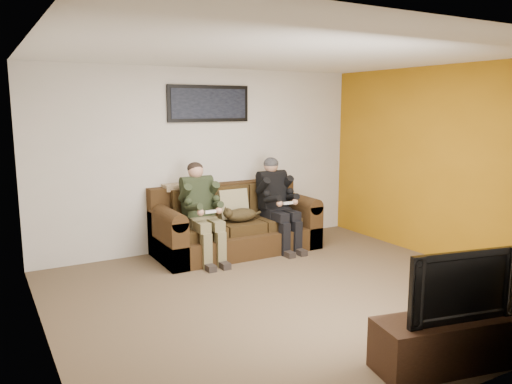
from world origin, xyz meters
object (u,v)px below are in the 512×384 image
sofa (234,226)px  cat (240,215)px  person_left (201,206)px  person_right (277,198)px  tv_stand (453,341)px  television (457,283)px  framed_poster (209,104)px

sofa → cat: sofa is taller
person_left → cat: bearing=-0.8°
person_left → person_right: person_right is taller
tv_stand → cat: bearing=102.5°
tv_stand → television: television is taller
person_right → television: size_ratio=1.34×
cat → television: size_ratio=0.67×
person_left → cat: 0.61m
person_left → tv_stand: person_left is taller
person_right → person_left: bearing=-180.0°
person_left → person_right: bearing=0.0°
person_right → cat: 0.64m
sofa → television: 3.80m
framed_poster → tv_stand: bearing=-86.9°
person_right → television: bearing=-99.1°
cat → framed_poster: bearing=107.8°
cat → framed_poster: 1.66m
person_left → cat: (0.58, -0.01, -0.18)m
person_right → cat: (-0.61, -0.01, -0.19)m
sofa → tv_stand: size_ratio=1.77×
person_right → framed_poster: 1.67m
person_right → television: person_right is taller
tv_stand → television: bearing=115.9°
cat → framed_poster: (-0.19, 0.59, 1.54)m
tv_stand → television: (-0.00, 0.00, 0.49)m
sofa → framed_poster: bearing=117.6°
framed_poster → television: size_ratio=1.26×
person_left → framed_poster: (0.40, 0.58, 1.35)m
sofa → person_right: (0.60, -0.19, 0.39)m
sofa → television: (0.02, -3.78, 0.34)m
sofa → person_right: bearing=-18.0°
person_left → framed_poster: 1.52m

